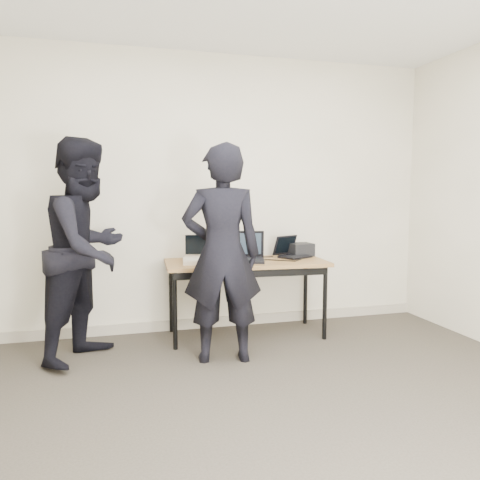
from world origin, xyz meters
name	(u,v)px	position (x,y,z in m)	size (l,w,h in m)	color
room	(302,196)	(0.00, 0.00, 1.35)	(4.60, 4.60, 2.80)	#3D372E
desk	(246,267)	(0.24, 1.88, 0.66)	(1.54, 0.74, 0.72)	olive
laptop_beige	(201,257)	(-0.19, 1.91, 0.77)	(0.37, 0.36, 0.27)	beige
laptop_center	(245,254)	(0.23, 1.89, 0.78)	(0.44, 0.43, 0.28)	black
laptop_right	(291,252)	(0.74, 2.00, 0.77)	(0.38, 0.38, 0.21)	black
leather_satchel	(222,245)	(0.06, 2.10, 0.85)	(0.38, 0.22, 0.25)	brown
tissue	(225,229)	(0.09, 2.11, 1.00)	(0.13, 0.10, 0.08)	white
equipment_box	(301,250)	(0.87, 2.07, 0.78)	(0.22, 0.19, 0.13)	black
power_brick	(228,263)	(0.02, 1.71, 0.73)	(0.07, 0.05, 0.03)	black
cables	(251,260)	(0.28, 1.87, 0.72)	(1.15, 0.41, 0.01)	black
person_typist	(222,254)	(-0.13, 1.31, 0.87)	(0.64, 0.42, 1.75)	black
person_observer	(87,250)	(-1.17, 1.66, 0.90)	(0.87, 0.68, 1.80)	black
baseboard	(214,322)	(0.00, 2.23, 0.05)	(4.50, 0.03, 0.10)	#ACA28E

